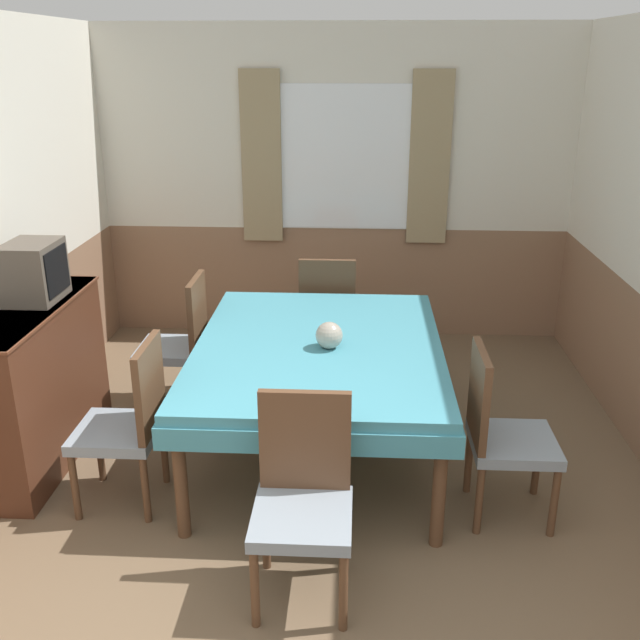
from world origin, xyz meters
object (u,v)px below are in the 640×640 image
object	(u,v)px
chair_head_window	(328,312)
tv	(34,272)
chair_left_near	(129,420)
chair_head_near	(303,494)
vase	(329,335)
chair_left_far	(181,340)
sideboard	(33,384)
chair_right_near	(500,430)
dining_table	(319,359)

from	to	relation	value
chair_head_window	tv	xyz separation A→B (m)	(-1.67, -1.22, 0.65)
chair_left_near	chair_head_near	size ratio (longest dim) A/B	1.00
chair_head_window	vase	xyz separation A→B (m)	(0.06, -1.28, 0.31)
chair_left_far	vase	distance (m)	1.27
chair_head_window	tv	distance (m)	2.17
chair_left_near	chair_left_far	world-z (taller)	same
chair_head_near	chair_head_window	xyz separation A→B (m)	(0.00, 2.42, 0.00)
chair_head_window	sideboard	size ratio (longest dim) A/B	0.74
chair_head_near	chair_left_near	bearing A→B (deg)	-32.69
chair_left_near	vase	xyz separation A→B (m)	(1.05, 0.51, 0.31)
sideboard	vase	xyz separation A→B (m)	(1.77, 0.09, 0.32)
chair_left_far	vase	bearing A→B (deg)	-121.39
chair_left_far	chair_left_near	bearing A→B (deg)	-180.00
chair_right_near	chair_head_window	world-z (taller)	same
dining_table	chair_right_near	world-z (taller)	chair_right_near
chair_left_far	sideboard	distance (m)	1.03
chair_left_far	sideboard	size ratio (longest dim) A/B	0.74
dining_table	chair_left_far	world-z (taller)	chair_left_far
chair_head_window	dining_table	bearing A→B (deg)	-90.00
chair_left_far	tv	world-z (taller)	tv
tv	chair_left_near	bearing A→B (deg)	-39.78
dining_table	sideboard	size ratio (longest dim) A/B	1.50
dining_table	chair_right_near	size ratio (longest dim) A/B	2.04
chair_head_near	sideboard	distance (m)	2.01
chair_left_far	chair_head_window	bearing A→B (deg)	-57.31
chair_left_far	vase	xyz separation A→B (m)	(1.05, -0.64, 0.31)
sideboard	tv	distance (m)	0.67
chair_head_near	sideboard	world-z (taller)	sideboard
chair_head_near	chair_head_window	distance (m)	2.42
chair_left_near	chair_right_near	size ratio (longest dim) A/B	1.00
chair_head_near	chair_left_far	xyz separation A→B (m)	(-0.99, 1.79, 0.00)
chair_right_near	sideboard	size ratio (longest dim) A/B	0.74
chair_right_near	vase	size ratio (longest dim) A/B	5.97
chair_left_near	sideboard	xyz separation A→B (m)	(-0.72, 0.42, -0.00)
chair_head_near	sideboard	size ratio (longest dim) A/B	0.74
chair_head_window	vase	bearing A→B (deg)	-87.08
chair_left_near	chair_left_far	distance (m)	1.16
chair_right_near	vase	distance (m)	1.10
vase	chair_left_near	bearing A→B (deg)	-153.93
chair_head_near	chair_left_far	size ratio (longest dim) A/B	1.00
chair_right_near	chair_left_near	bearing A→B (deg)	-90.00
chair_left_near	chair_head_window	distance (m)	2.04
dining_table	chair_head_near	distance (m)	1.22
chair_head_near	vase	xyz separation A→B (m)	(0.06, 1.15, 0.31)
dining_table	chair_right_near	xyz separation A→B (m)	(0.99, -0.58, -0.13)
chair_left_far	sideboard	world-z (taller)	sideboard
chair_left_near	tv	size ratio (longest dim) A/B	2.56
chair_right_near	vase	bearing A→B (deg)	-119.17
chair_left_near	chair_right_near	world-z (taller)	same
chair_head_near	vase	world-z (taller)	chair_head_near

